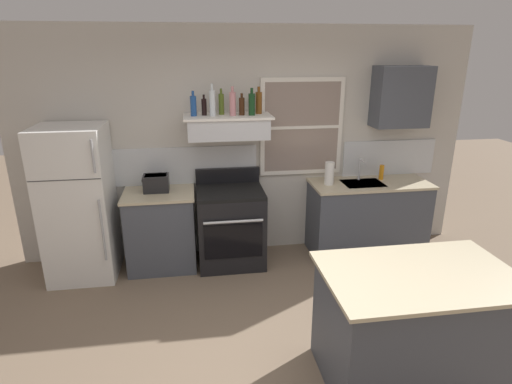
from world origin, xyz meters
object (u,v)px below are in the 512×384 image
at_px(toaster, 156,183).
at_px(bottle_olive_oil_square, 221,104).
at_px(stove_range, 231,226).
at_px(refrigerator, 78,204).
at_px(bottle_blue_liqueur, 193,106).
at_px(bottle_rose_pink, 233,103).
at_px(bottle_dark_green_wine, 252,104).
at_px(bottle_clear_tall, 212,102).
at_px(bottle_balsamic_dark, 204,107).
at_px(bottle_amber_wine, 259,102).
at_px(bottle_brown_stout, 242,106).
at_px(paper_towel_roll, 329,173).
at_px(dish_soap_bottle, 381,172).
at_px(kitchen_island, 413,326).

bearing_deg(toaster, bottle_olive_oil_square, 5.16).
bearing_deg(toaster, stove_range, -5.75).
bearing_deg(refrigerator, bottle_blue_liqueur, 4.55).
height_order(bottle_rose_pink, bottle_dark_green_wine, bottle_rose_pink).
bearing_deg(bottle_clear_tall, bottle_rose_pink, 1.20).
relative_size(bottle_clear_tall, bottle_olive_oil_square, 1.22).
bearing_deg(bottle_balsamic_dark, bottle_dark_green_wine, -8.21).
xyz_separation_m(bottle_blue_liqueur, bottle_amber_wine, (0.72, 0.07, 0.01)).
distance_m(refrigerator, bottle_blue_liqueur, 1.64).
relative_size(refrigerator, bottle_balsamic_dark, 7.59).
bearing_deg(bottle_clear_tall, bottle_amber_wine, 9.64).
bearing_deg(bottle_amber_wine, toaster, -176.90).
bearing_deg(bottle_rose_pink, bottle_brown_stout, 10.19).
bearing_deg(toaster, bottle_dark_green_wine, -2.00).
height_order(bottle_amber_wine, paper_towel_roll, bottle_amber_wine).
xyz_separation_m(toaster, stove_range, (0.82, -0.08, -0.54)).
height_order(stove_range, bottle_brown_stout, bottle_brown_stout).
relative_size(bottle_blue_liqueur, dish_soap_bottle, 1.48).
height_order(bottle_blue_liqueur, bottle_dark_green_wine, bottle_dark_green_wine).
distance_m(toaster, kitchen_island, 2.99).
bearing_deg(kitchen_island, refrigerator, 144.22).
distance_m(refrigerator, dish_soap_bottle, 3.54).
xyz_separation_m(bottle_olive_oil_square, bottle_dark_green_wine, (0.32, -0.11, 0.00)).
height_order(bottle_rose_pink, bottle_brown_stout, bottle_rose_pink).
bearing_deg(toaster, bottle_clear_tall, -2.13).
distance_m(toaster, bottle_olive_oil_square, 1.14).
distance_m(bottle_brown_stout, paper_towel_roll, 1.30).
relative_size(bottle_olive_oil_square, bottle_rose_pink, 0.91).
bearing_deg(paper_towel_roll, bottle_brown_stout, 177.56).
height_order(bottle_clear_tall, paper_towel_roll, bottle_clear_tall).
xyz_separation_m(bottle_olive_oil_square, kitchen_island, (1.24, -2.22, -1.41)).
height_order(stove_range, bottle_balsamic_dark, bottle_balsamic_dark).
relative_size(bottle_balsamic_dark, bottle_clear_tall, 0.65).
xyz_separation_m(bottle_rose_pink, kitchen_island, (1.13, -2.13, -1.42)).
relative_size(bottle_balsamic_dark, kitchen_island, 0.16).
bearing_deg(dish_soap_bottle, toaster, -178.84).
height_order(stove_range, paper_towel_roll, paper_towel_roll).
height_order(toaster, bottle_blue_liqueur, bottle_blue_liqueur).
relative_size(bottle_amber_wine, kitchen_island, 0.21).
bearing_deg(bottle_brown_stout, refrigerator, -176.71).
xyz_separation_m(toaster, dish_soap_bottle, (2.70, 0.05, -0.01)).
relative_size(bottle_balsamic_dark, dish_soap_bottle, 1.23).
bearing_deg(bottle_blue_liqueur, paper_towel_roll, -1.55).
distance_m(bottle_clear_tall, dish_soap_bottle, 2.23).
bearing_deg(stove_range, bottle_blue_liqueur, 167.77).
xyz_separation_m(toaster, kitchen_island, (2.00, -2.15, -0.55)).
bearing_deg(paper_towel_roll, bottle_dark_green_wine, 179.54).
distance_m(bottle_brown_stout, bottle_dark_green_wine, 0.11).
bearing_deg(paper_towel_roll, bottle_balsamic_dark, 176.75).
xyz_separation_m(bottle_brown_stout, bottle_dark_green_wine, (0.11, -0.04, 0.02)).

